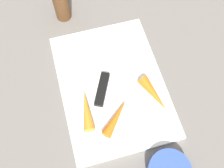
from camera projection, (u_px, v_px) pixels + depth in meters
ground_plane at (112, 86)px, 0.70m from camera, size 1.40×1.40×0.00m
cutting_board at (112, 85)px, 0.69m from camera, size 0.36×0.26×0.01m
knife at (103, 85)px, 0.68m from camera, size 0.19×0.11×0.01m
carrot_longest at (116, 117)px, 0.64m from camera, size 0.09×0.09×0.02m
carrot_medium at (87, 110)px, 0.64m from camera, size 0.10×0.04×0.03m
carrot_shortest at (154, 94)px, 0.66m from camera, size 0.10×0.06×0.03m
pepper_grinder at (60, 0)px, 0.73m from camera, size 0.04×0.04×0.14m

